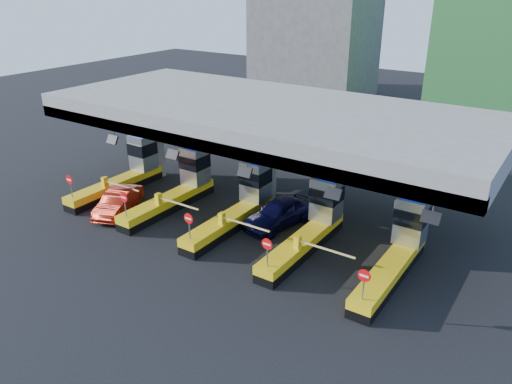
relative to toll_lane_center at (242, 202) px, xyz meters
The scene contains 10 objects.
ground 1.42m from the toll_lane_center, 90.42° to the right, with size 120.00×120.00×0.00m, color black.
toll_canopy 5.40m from the toll_lane_center, 90.02° to the left, with size 28.00×12.09×7.00m.
toll_lane_far_left 10.00m from the toll_lane_center, behind, with size 4.43×8.00×4.16m.
toll_lane_left 5.00m from the toll_lane_center, behind, with size 4.43×8.00×4.16m.
toll_lane_center is the anchor object (origin of this frame).
toll_lane_right 5.00m from the toll_lane_center, ahead, with size 4.43×8.00×4.16m.
toll_lane_far_right 10.00m from the toll_lane_center, ahead, with size 4.43×8.00×4.16m.
bg_building_concrete 39.11m from the toll_lane_center, 111.40° to the left, with size 14.00×10.00×18.00m, color #4C4C49.
van 2.43m from the toll_lane_center, 23.01° to the left, with size 2.03×5.03×1.72m, color black.
red_car 8.20m from the toll_lane_center, 156.01° to the right, with size 1.58×4.54×1.49m, color #A71C0C.
Camera 1 is at (16.33, -22.49, 14.12)m, focal length 35.00 mm.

